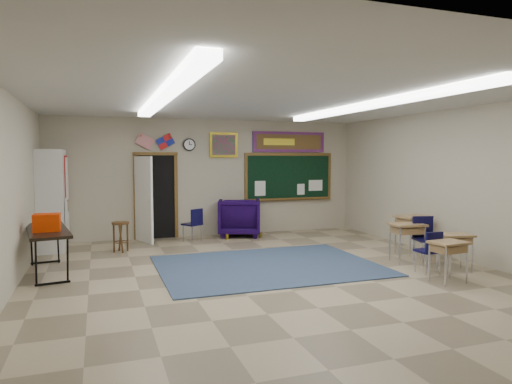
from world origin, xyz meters
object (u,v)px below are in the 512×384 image
object	(u,v)px
wingback_armchair	(239,217)
student_desk_front_right	(413,232)
student_desk_front_left	(407,241)
folding_table	(48,249)
wooden_stool	(121,236)

from	to	relation	value
wingback_armchair	student_desk_front_right	world-z (taller)	wingback_armchair
student_desk_front_left	folding_table	bearing A→B (deg)	174.94
student_desk_front_right	folding_table	xyz separation A→B (m)	(-7.10, 0.74, -0.03)
wooden_stool	folding_table	bearing A→B (deg)	-131.26
wingback_armchair	student_desk_front_right	size ratio (longest dim) A/B	1.32
wingback_armchair	folding_table	world-z (taller)	folding_table
student_desk_front_left	wooden_stool	size ratio (longest dim) A/B	1.16
wingback_armchair	folding_table	size ratio (longest dim) A/B	0.55
wingback_armchair	wooden_stool	size ratio (longest dim) A/B	1.66
student_desk_front_right	wooden_stool	bearing A→B (deg)	150.06
folding_table	wooden_stool	size ratio (longest dim) A/B	3.04
wingback_armchair	student_desk_front_left	bearing A→B (deg)	137.54
student_desk_front_left	student_desk_front_right	size ratio (longest dim) A/B	0.92
folding_table	wooden_stool	xyz separation A→B (m)	(1.29, 1.47, -0.09)
wingback_armchair	folding_table	bearing A→B (deg)	49.01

